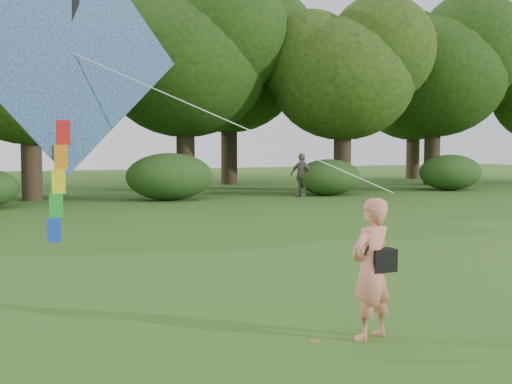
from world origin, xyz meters
name	(u,v)px	position (x,y,z in m)	size (l,w,h in m)	color
ground	(351,322)	(0.00, 0.00, 0.00)	(100.00, 100.00, 0.00)	#265114
man_kite_flyer	(371,269)	(-0.19, -0.69, 0.80)	(0.59, 0.38, 1.61)	#F08771
bystander_right	(301,175)	(8.61, 17.30, 0.92)	(1.08, 0.45, 1.84)	gray
crossbody_bag	(381,259)	(-0.07, -0.72, 0.91)	(0.43, 0.20, 0.67)	black
flying_kite	(72,57)	(-3.27, 0.38, 3.13)	(4.58, 1.56, 3.32)	#2934B2
tree_line	(109,70)	(1.67, 22.88, 5.60)	(54.70, 15.30, 9.48)	#3A2D1E
shrub_band	(75,181)	(-0.72, 17.60, 0.86)	(39.15, 3.22, 1.88)	#264919
fallen_leaves	(368,276)	(1.78, 2.26, 0.01)	(11.81, 14.88, 0.01)	olive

